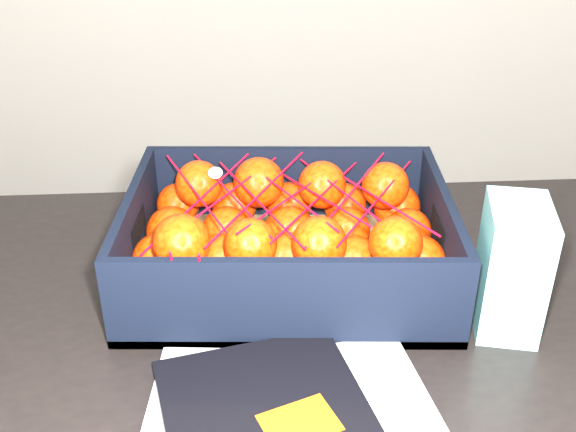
{
  "coord_description": "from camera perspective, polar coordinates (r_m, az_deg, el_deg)",
  "views": [
    {
      "loc": [
        -0.27,
        -0.69,
        1.29
      ],
      "look_at": [
        -0.27,
        0.07,
        0.86
      ],
      "focal_mm": 42.53,
      "sensor_mm": 36.0,
      "label": 1
    }
  ],
  "objects": [
    {
      "name": "retail_carton",
      "position": [
        0.87,
        18.2,
        -4.09
      ],
      "size": [
        0.09,
        0.12,
        0.16
      ],
      "primitive_type": "cube",
      "rotation": [
        0.0,
        0.0,
        -0.16
      ],
      "color": "silver",
      "rests_on": "table"
    },
    {
      "name": "mesh_net",
      "position": [
        0.89,
        -0.47,
        1.24
      ],
      "size": [
        0.36,
        0.29,
        0.09
      ],
      "color": "red",
      "rests_on": "clementine_heap"
    },
    {
      "name": "table",
      "position": [
        0.92,
        -1.45,
        -14.71
      ],
      "size": [
        1.25,
        0.88,
        0.75
      ],
      "color": "black",
      "rests_on": "ground"
    },
    {
      "name": "clementine_heap",
      "position": [
        0.92,
        -0.13,
        -1.73
      ],
      "size": [
        0.41,
        0.3,
        0.13
      ],
      "color": "#FD3005",
      "rests_on": "produce_crate"
    },
    {
      "name": "produce_crate",
      "position": [
        0.94,
        0.0,
        -2.95
      ],
      "size": [
        0.43,
        0.32,
        0.12
      ],
      "color": "olive",
      "rests_on": "table"
    }
  ]
}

